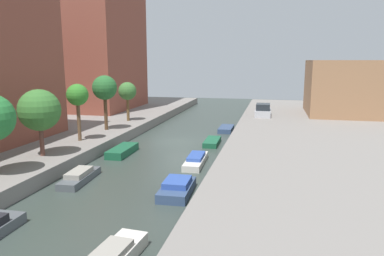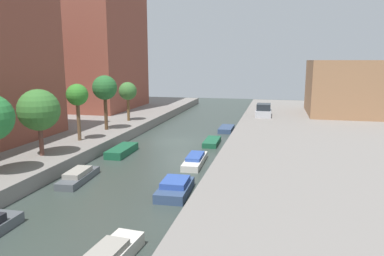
# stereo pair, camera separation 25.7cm
# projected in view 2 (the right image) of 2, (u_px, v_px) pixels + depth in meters

# --- Properties ---
(ground_plane) EXTENTS (84.00, 84.00, 0.00)m
(ground_plane) POSITION_uv_depth(u_px,v_px,m) (179.00, 142.00, 35.19)
(ground_plane) COLOR #333D38
(quay_left) EXTENTS (20.00, 64.00, 1.00)m
(quay_left) POSITION_uv_depth(u_px,v_px,m) (43.00, 130.00, 38.48)
(quay_left) COLOR gray
(quay_left) RESTS_ON ground_plane
(quay_right) EXTENTS (20.00, 64.00, 1.00)m
(quay_right) POSITION_uv_depth(u_px,v_px,m) (344.00, 145.00, 31.71)
(quay_right) COLOR gray
(quay_right) RESTS_ON ground_plane
(apartment_tower_far) EXTENTS (10.00, 13.96, 27.70)m
(apartment_tower_far) POSITION_uv_depth(u_px,v_px,m) (96.00, 9.00, 50.27)
(apartment_tower_far) COLOR brown
(apartment_tower_far) RESTS_ON quay_left
(low_block_right) EXTENTS (10.00, 10.91, 6.86)m
(low_block_right) POSITION_uv_depth(u_px,v_px,m) (349.00, 88.00, 46.00)
(low_block_right) COLOR #9E704C
(low_block_right) RESTS_ON quay_right
(street_tree_1) EXTENTS (2.98, 2.98, 4.83)m
(street_tree_1) POSITION_uv_depth(u_px,v_px,m) (39.00, 110.00, 25.80)
(street_tree_1) COLOR brown
(street_tree_1) RESTS_ON quay_left
(street_tree_2) EXTENTS (1.85, 1.85, 4.88)m
(street_tree_2) POSITION_uv_depth(u_px,v_px,m) (77.00, 96.00, 30.68)
(street_tree_2) COLOR brown
(street_tree_2) RESTS_ON quay_left
(street_tree_3) EXTENTS (2.41, 2.41, 5.40)m
(street_tree_3) POSITION_uv_depth(u_px,v_px,m) (105.00, 88.00, 35.51)
(street_tree_3) COLOR #533824
(street_tree_3) RESTS_ON quay_left
(street_tree_4) EXTENTS (2.04, 2.04, 4.42)m
(street_tree_4) POSITION_uv_depth(u_px,v_px,m) (128.00, 92.00, 41.02)
(street_tree_4) COLOR brown
(street_tree_4) RESTS_ON quay_left
(parked_car) EXTENTS (1.92, 4.02, 1.57)m
(parked_car) POSITION_uv_depth(u_px,v_px,m) (264.00, 111.00, 44.90)
(parked_car) COLOR #B7B7BC
(parked_car) RESTS_ON quay_right
(moored_boat_left_1) EXTENTS (1.56, 4.13, 0.78)m
(moored_boat_left_1) POSITION_uv_depth(u_px,v_px,m) (78.00, 176.00, 23.73)
(moored_boat_left_1) COLOR #4C5156
(moored_boat_left_1) RESTS_ON ground_plane
(moored_boat_left_2) EXTENTS (1.52, 4.06, 0.62)m
(moored_boat_left_2) POSITION_uv_depth(u_px,v_px,m) (122.00, 151.00, 30.58)
(moored_boat_left_2) COLOR #195638
(moored_boat_left_2) RESTS_ON ground_plane
(moored_boat_right_1) EXTENTS (1.84, 3.64, 0.89)m
(moored_boat_right_1) POSITION_uv_depth(u_px,v_px,m) (175.00, 188.00, 21.45)
(moored_boat_right_1) COLOR #33476B
(moored_boat_right_1) RESTS_ON ground_plane
(moored_boat_right_2) EXTENTS (1.45, 4.63, 0.72)m
(moored_boat_right_2) POSITION_uv_depth(u_px,v_px,m) (195.00, 160.00, 27.68)
(moored_boat_right_2) COLOR beige
(moored_boat_right_2) RESTS_ON ground_plane
(moored_boat_right_3) EXTENTS (1.36, 3.66, 0.47)m
(moored_boat_right_3) POSITION_uv_depth(u_px,v_px,m) (212.00, 142.00, 34.20)
(moored_boat_right_3) COLOR #195638
(moored_boat_right_3) RESTS_ON ground_plane
(moored_boat_right_4) EXTENTS (1.44, 3.56, 0.50)m
(moored_boat_right_4) POSITION_uv_depth(u_px,v_px,m) (226.00, 129.00, 40.59)
(moored_boat_right_4) COLOR #33476B
(moored_boat_right_4) RESTS_ON ground_plane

